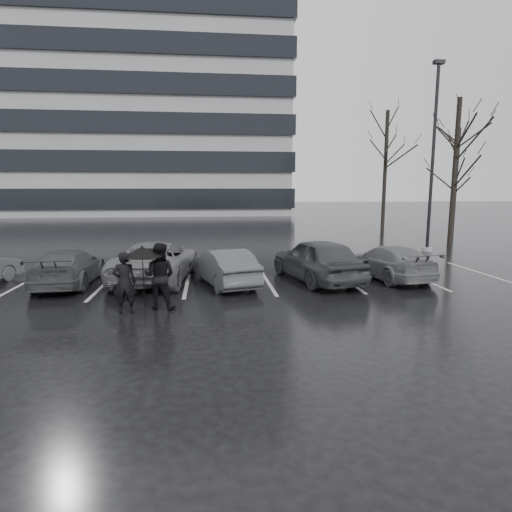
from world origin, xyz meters
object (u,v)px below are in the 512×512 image
(car_west_c, at_px, (68,267))
(lamp_post, at_px, (432,167))
(tree_east, at_px, (454,174))
(tree_north, at_px, (385,173))
(tree_ne, at_px, (455,183))
(car_main, at_px, (317,259))
(car_west_b, at_px, (156,261))
(car_east, at_px, (389,262))
(pedestrian_right, at_px, (160,276))
(car_west_a, at_px, (225,267))
(pedestrian_left, at_px, (125,282))

(car_west_c, height_order, lamp_post, lamp_post)
(tree_east, height_order, tree_north, tree_north)
(car_west_c, bearing_deg, tree_ne, -152.04)
(car_main, height_order, car_west_c, car_main)
(car_main, xyz_separation_m, car_west_b, (-5.63, 0.75, -0.07))
(car_east, relative_size, tree_north, 0.48)
(car_east, bearing_deg, car_main, -6.07)
(pedestrian_right, bearing_deg, tree_east, -129.39)
(lamp_post, bearing_deg, tree_north, 81.89)
(tree_north, bearing_deg, tree_east, -81.87)
(pedestrian_right, relative_size, tree_east, 0.23)
(car_east, relative_size, tree_ne, 0.59)
(car_main, distance_m, car_east, 2.71)
(car_west_a, distance_m, car_east, 5.97)
(pedestrian_right, bearing_deg, car_main, -135.99)
(car_east, relative_size, tree_east, 0.52)
(car_west_c, relative_size, tree_ne, 0.60)
(tree_ne, distance_m, tree_north, 4.67)
(car_main, height_order, pedestrian_left, pedestrian_left)
(car_west_b, relative_size, car_east, 1.21)
(pedestrian_right, bearing_deg, tree_north, -113.37)
(car_main, distance_m, tree_north, 17.63)
(car_west_c, xyz_separation_m, pedestrian_left, (2.52, -3.59, 0.21))
(car_west_c, bearing_deg, car_main, 176.31)
(car_east, height_order, pedestrian_left, pedestrian_left)
(car_main, xyz_separation_m, tree_north, (8.65, 14.96, 3.48))
(lamp_post, relative_size, tree_ne, 1.33)
(tree_east, height_order, tree_ne, tree_east)
(pedestrian_right, distance_m, tree_east, 18.61)
(car_west_a, bearing_deg, tree_east, -163.93)
(lamp_post, bearing_deg, car_west_c, -159.71)
(car_main, bearing_deg, car_west_b, -20.87)
(tree_north, bearing_deg, pedestrian_left, -128.81)
(pedestrian_left, xyz_separation_m, tree_ne, (18.14, 15.20, 2.68))
(tree_ne, bearing_deg, pedestrian_left, -140.04)
(car_west_b, height_order, tree_east, tree_east)
(car_west_b, bearing_deg, lamp_post, -149.48)
(car_east, relative_size, lamp_post, 0.44)
(car_west_c, height_order, tree_east, tree_east)
(car_west_c, bearing_deg, car_west_a, 172.42)
(car_main, height_order, tree_east, tree_east)
(car_west_b, distance_m, tree_east, 17.22)
(car_east, xyz_separation_m, tree_east, (6.95, 7.80, 3.40))
(tree_ne, bearing_deg, car_west_c, -150.66)
(car_west_a, bearing_deg, lamp_post, -165.12)
(car_west_c, xyz_separation_m, car_east, (11.21, -0.19, -0.01))
(car_west_b, bearing_deg, car_main, -179.85)
(car_west_a, bearing_deg, car_west_b, -38.66)
(car_east, bearing_deg, pedestrian_left, 12.01)
(car_main, distance_m, pedestrian_left, 6.81)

